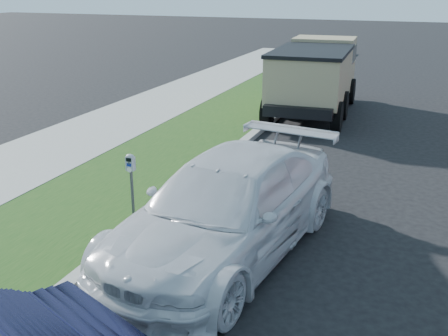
% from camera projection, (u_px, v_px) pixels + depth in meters
% --- Properties ---
extents(ground, '(120.00, 120.00, 0.00)m').
position_uv_depth(ground, '(280.00, 253.00, 8.79)').
color(ground, black).
rests_on(ground, ground).
extents(streetside, '(6.12, 50.00, 0.15)m').
position_uv_depth(streetside, '(76.00, 171.00, 12.42)').
color(streetside, gray).
rests_on(streetside, ground).
extents(parking_meter, '(0.17, 0.12, 1.21)m').
position_uv_depth(parking_meter, '(131.00, 171.00, 9.66)').
color(parking_meter, '#3F4247').
rests_on(parking_meter, ground).
extents(white_wagon, '(3.05, 5.86, 1.62)m').
position_uv_depth(white_wagon, '(227.00, 207.00, 8.56)').
color(white_wagon, silver).
rests_on(white_wagon, ground).
extents(dump_truck, '(2.70, 6.20, 2.38)m').
position_uv_depth(dump_truck, '(316.00, 73.00, 18.01)').
color(dump_truck, black).
rests_on(dump_truck, ground).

